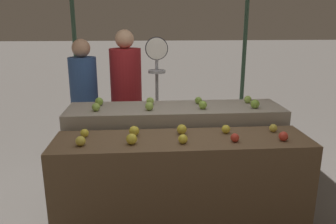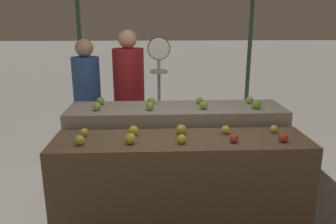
% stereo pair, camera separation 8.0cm
% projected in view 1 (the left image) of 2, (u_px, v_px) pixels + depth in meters
% --- Properties ---
extents(display_counter_front, '(2.16, 0.55, 0.90)m').
position_uv_depth(display_counter_front, '(182.00, 187.00, 2.86)').
color(display_counter_front, brown).
rests_on(display_counter_front, ground_plane).
extents(display_counter_back, '(2.16, 0.55, 1.02)m').
position_uv_depth(display_counter_back, '(175.00, 154.00, 3.42)').
color(display_counter_back, gray).
rests_on(display_counter_back, ground_plane).
extents(apple_front_0, '(0.08, 0.08, 0.08)m').
position_uv_depth(apple_front_0, '(81.00, 141.00, 2.57)').
color(apple_front_0, gold).
rests_on(apple_front_0, display_counter_front).
extents(apple_front_1, '(0.09, 0.09, 0.09)m').
position_uv_depth(apple_front_1, '(132.00, 139.00, 2.60)').
color(apple_front_1, gold).
rests_on(apple_front_1, display_counter_front).
extents(apple_front_2, '(0.08, 0.08, 0.08)m').
position_uv_depth(apple_front_2, '(183.00, 139.00, 2.62)').
color(apple_front_2, gold).
rests_on(apple_front_2, display_counter_front).
extents(apple_front_3, '(0.07, 0.07, 0.07)m').
position_uv_depth(apple_front_3, '(235.00, 138.00, 2.66)').
color(apple_front_3, red).
rests_on(apple_front_3, display_counter_front).
extents(apple_front_4, '(0.08, 0.08, 0.08)m').
position_uv_depth(apple_front_4, '(283.00, 136.00, 2.68)').
color(apple_front_4, red).
rests_on(apple_front_4, display_counter_front).
extents(apple_front_5, '(0.07, 0.07, 0.07)m').
position_uv_depth(apple_front_5, '(84.00, 133.00, 2.77)').
color(apple_front_5, gold).
rests_on(apple_front_5, display_counter_front).
extents(apple_front_6, '(0.09, 0.09, 0.09)m').
position_uv_depth(apple_front_6, '(134.00, 131.00, 2.79)').
color(apple_front_6, gold).
rests_on(apple_front_6, display_counter_front).
extents(apple_front_7, '(0.09, 0.09, 0.09)m').
position_uv_depth(apple_front_7, '(182.00, 129.00, 2.84)').
color(apple_front_7, gold).
rests_on(apple_front_7, display_counter_front).
extents(apple_front_8, '(0.08, 0.08, 0.08)m').
position_uv_depth(apple_front_8, '(226.00, 129.00, 2.86)').
color(apple_front_8, gold).
rests_on(apple_front_8, display_counter_front).
extents(apple_front_9, '(0.07, 0.07, 0.07)m').
position_uv_depth(apple_front_9, '(273.00, 128.00, 2.90)').
color(apple_front_9, gold).
rests_on(apple_front_9, display_counter_front).
extents(apple_back_0, '(0.08, 0.08, 0.08)m').
position_uv_depth(apple_back_0, '(96.00, 107.00, 3.12)').
color(apple_back_0, '#8EB247').
rests_on(apple_back_0, display_counter_back).
extents(apple_back_1, '(0.08, 0.08, 0.08)m').
position_uv_depth(apple_back_1, '(149.00, 106.00, 3.15)').
color(apple_back_1, '#8EB247').
rests_on(apple_back_1, display_counter_back).
extents(apple_back_2, '(0.08, 0.08, 0.08)m').
position_uv_depth(apple_back_2, '(203.00, 105.00, 3.19)').
color(apple_back_2, '#84AD3D').
rests_on(apple_back_2, display_counter_back).
extents(apple_back_3, '(0.09, 0.09, 0.09)m').
position_uv_depth(apple_back_3, '(255.00, 104.00, 3.22)').
color(apple_back_3, '#7AA338').
rests_on(apple_back_3, display_counter_back).
extents(apple_back_4, '(0.08, 0.08, 0.08)m').
position_uv_depth(apple_back_4, '(99.00, 102.00, 3.33)').
color(apple_back_4, '#7AA338').
rests_on(apple_back_4, display_counter_back).
extents(apple_back_5, '(0.08, 0.08, 0.08)m').
position_uv_depth(apple_back_5, '(150.00, 101.00, 3.35)').
color(apple_back_5, '#8EB247').
rests_on(apple_back_5, display_counter_back).
extents(apple_back_6, '(0.07, 0.07, 0.07)m').
position_uv_depth(apple_back_6, '(198.00, 100.00, 3.39)').
color(apple_back_6, '#7AA338').
rests_on(apple_back_6, display_counter_back).
extents(apple_back_7, '(0.08, 0.08, 0.08)m').
position_uv_depth(apple_back_7, '(248.00, 99.00, 3.43)').
color(apple_back_7, '#8EB247').
rests_on(apple_back_7, display_counter_back).
extents(produce_scale, '(0.26, 0.20, 1.68)m').
position_uv_depth(produce_scale, '(157.00, 78.00, 3.80)').
color(produce_scale, '#99999E').
rests_on(produce_scale, ground_plane).
extents(person_vendor_at_scale, '(0.48, 0.48, 1.75)m').
position_uv_depth(person_vendor_at_scale, '(126.00, 90.00, 4.16)').
color(person_vendor_at_scale, '#2D2D38').
rests_on(person_vendor_at_scale, ground_plane).
extents(person_customer_left, '(0.40, 0.40, 1.65)m').
position_uv_depth(person_customer_left, '(84.00, 96.00, 4.02)').
color(person_customer_left, '#2D2D38').
rests_on(person_customer_left, ground_plane).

